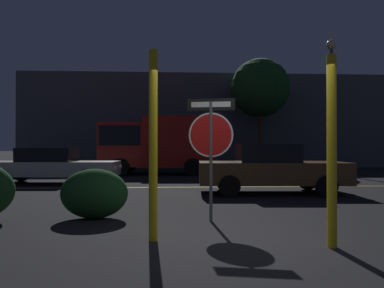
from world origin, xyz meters
TOP-DOWN VIEW (x-y plane):
  - ground_plane at (0.00, 0.00)m, footprint 260.00×260.00m
  - road_center_stripe at (0.00, 7.47)m, footprint 32.89×0.12m
  - stop_sign at (-0.23, 1.55)m, footprint 0.88×0.20m
  - yellow_pole_left at (-1.23, 0.19)m, footprint 0.13×0.13m
  - yellow_pole_right at (1.24, -0.33)m, footprint 0.13×0.13m
  - hedge_bush_1 at (-2.43, 1.95)m, footprint 1.28×0.77m
  - passing_car_1 at (-5.49, 9.11)m, footprint 5.06×2.04m
  - passing_car_2 at (2.01, 5.68)m, footprint 4.49×2.15m
  - delivery_truck at (-1.69, 13.75)m, footprint 5.84×2.77m
  - street_lamp at (7.12, 13.03)m, footprint 0.50×0.50m
  - tree_0 at (4.58, 17.55)m, footprint 3.63×3.63m
  - building_backdrop at (2.55, 20.83)m, footprint 26.90×3.25m

SIDE VIEW (x-z plane):
  - ground_plane at x=0.00m, z-range 0.00..0.00m
  - road_center_stripe at x=0.00m, z-range 0.00..0.01m
  - hedge_bush_1 at x=-2.43m, z-range 0.00..0.96m
  - passing_car_1 at x=-5.49m, z-range 0.01..1.35m
  - passing_car_2 at x=2.01m, z-range 0.00..1.46m
  - yellow_pole_right at x=1.24m, z-range 0.00..2.64m
  - yellow_pole_left at x=-1.23m, z-range 0.00..2.81m
  - stop_sign at x=-0.23m, z-range 0.46..2.74m
  - delivery_truck at x=-1.69m, z-range 0.16..3.07m
  - building_backdrop at x=2.55m, z-range 0.00..6.31m
  - street_lamp at x=7.12m, z-range 1.24..8.04m
  - tree_0 at x=4.58m, z-range 1.60..8.48m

